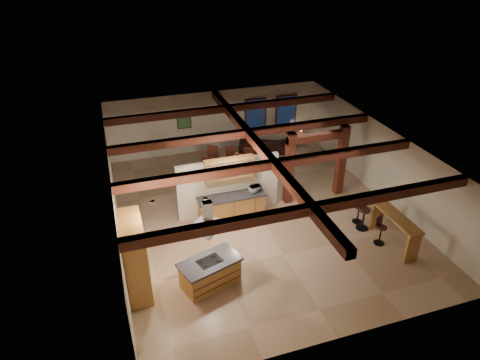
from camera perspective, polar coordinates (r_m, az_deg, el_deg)
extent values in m
plane|color=tan|center=(16.08, 2.43, -4.55)|extent=(12.00, 12.00, 0.00)
plane|color=beige|center=(20.48, -3.31, 7.90)|extent=(10.00, 0.00, 10.00)
plane|color=beige|center=(11.01, 13.75, -14.98)|extent=(10.00, 0.00, 10.00)
plane|color=beige|center=(14.56, -16.29, -3.08)|extent=(0.00, 12.00, 12.00)
plane|color=beige|center=(17.51, 18.10, 2.45)|extent=(0.00, 12.00, 12.00)
plane|color=#3A2612|center=(14.64, 2.67, 4.87)|extent=(12.00, 12.00, 0.00)
cube|color=#3E190F|center=(11.52, 9.58, -3.81)|extent=(10.00, 0.25, 0.28)
cube|color=#3E190F|center=(13.62, 4.55, 2.13)|extent=(10.00, 0.25, 0.28)
cube|color=#3E190F|center=(15.81, 1.02, 6.29)|extent=(10.00, 0.25, 0.28)
cube|color=#3E190F|center=(18.20, -1.77, 9.51)|extent=(10.00, 0.25, 0.28)
cube|color=#3E190F|center=(14.70, 2.66, 4.37)|extent=(0.28, 12.00, 0.28)
cube|color=#3E190F|center=(16.19, 6.59, 1.53)|extent=(0.30, 0.30, 2.90)
cube|color=#3E190F|center=(17.15, 13.33, 2.57)|extent=(0.30, 0.30, 2.90)
cube|color=#3E190F|center=(16.15, 10.41, 5.69)|extent=(2.50, 0.28, 0.28)
cube|color=beige|center=(15.62, -1.56, -0.87)|extent=(3.80, 0.18, 2.20)
cube|color=#AA7037|center=(12.57, -13.84, -9.97)|extent=(0.64, 1.60, 2.40)
cube|color=silver|center=(12.60, -12.45, -9.93)|extent=(0.06, 0.62, 0.95)
cube|color=black|center=(12.48, -12.37, -9.19)|extent=(0.01, 0.50, 0.28)
cube|color=#AA7037|center=(15.66, -1.12, -3.68)|extent=(2.40, 0.60, 0.86)
cube|color=black|center=(15.40, -1.14, -2.22)|extent=(2.50, 0.66, 0.08)
cube|color=#AA7037|center=(15.10, -1.41, 1.25)|extent=(1.80, 0.34, 0.95)
cube|color=silver|center=(14.95, -1.21, 0.93)|extent=(1.74, 0.02, 0.90)
pyramid|color=silver|center=(12.09, -4.20, -7.64)|extent=(1.10, 1.10, 0.45)
cube|color=silver|center=(11.62, -4.35, -4.47)|extent=(0.26, 0.22, 0.73)
cube|color=#3E190F|center=(20.96, 2.08, 8.60)|extent=(1.10, 0.05, 1.70)
cube|color=black|center=(20.93, 2.10, 8.57)|extent=(0.95, 0.02, 1.55)
cube|color=#3E190F|center=(21.53, 6.14, 9.03)|extent=(1.10, 0.05, 1.70)
cube|color=black|center=(21.50, 6.17, 9.00)|extent=(0.95, 0.02, 1.55)
cube|color=#3E190F|center=(20.03, -7.47, 7.96)|extent=(0.65, 0.04, 0.85)
cube|color=#285E37|center=(20.01, -7.45, 7.93)|extent=(0.55, 0.01, 0.75)
cylinder|color=silver|center=(11.63, -4.60, -2.48)|extent=(0.16, 0.16, 0.03)
cylinder|color=silver|center=(13.93, -0.49, 3.40)|extent=(0.16, 0.16, 0.03)
cylinder|color=silver|center=(11.70, -11.62, -2.82)|extent=(0.16, 0.16, 0.03)
cube|color=#AA7037|center=(12.94, -3.98, -12.32)|extent=(1.84, 1.30, 0.80)
cube|color=black|center=(12.65, -4.05, -10.85)|extent=(1.98, 1.44, 0.07)
cube|color=black|center=(12.62, -4.06, -10.71)|extent=(0.80, 0.65, 0.02)
imported|color=#3C1B0F|center=(18.04, -1.40, 0.89)|extent=(2.24, 1.69, 0.70)
imported|color=black|center=(20.69, 3.10, 4.78)|extent=(2.44, 1.69, 0.66)
imported|color=#B2B1B6|center=(15.56, 2.03, -1.19)|extent=(0.47, 0.37, 0.23)
cube|color=#AA7037|center=(14.91, 20.18, -4.65)|extent=(0.54, 2.13, 0.06)
cube|color=#AA7037|center=(14.64, 21.99, -8.40)|extent=(0.48, 0.11, 1.06)
cube|color=#AA7037|center=(15.81, 17.83, -4.49)|extent=(0.48, 0.11, 1.06)
cube|color=#3E190F|center=(21.79, 7.96, 5.65)|extent=(0.50, 0.50, 0.52)
cylinder|color=black|center=(21.66, 8.02, 6.45)|extent=(0.06, 0.06, 0.15)
cone|color=#F4CE92|center=(21.60, 8.05, 6.81)|extent=(0.26, 0.26, 0.17)
cylinder|color=black|center=(15.01, 18.39, -6.03)|extent=(0.33, 0.33, 0.06)
cube|color=black|center=(14.96, 18.05, -5.11)|extent=(0.30, 0.13, 0.36)
cylinder|color=black|center=(15.19, 18.20, -7.04)|extent=(0.05, 0.05, 0.64)
cylinder|color=black|center=(15.37, 18.02, -7.97)|extent=(0.36, 0.36, 0.03)
cylinder|color=black|center=(15.49, 16.32, -3.86)|extent=(0.39, 0.39, 0.08)
cube|color=black|center=(15.48, 16.09, -2.72)|extent=(0.37, 0.04, 0.44)
cylinder|color=black|center=(15.70, 16.12, -5.05)|extent=(0.07, 0.07, 0.77)
cylinder|color=black|center=(15.91, 15.93, -6.16)|extent=(0.44, 0.44, 0.03)
cylinder|color=black|center=(15.86, 15.63, -3.46)|extent=(0.33, 0.33, 0.06)
cube|color=black|center=(15.84, 15.35, -2.56)|extent=(0.31, 0.10, 0.37)
cylinder|color=black|center=(16.04, 15.48, -4.44)|extent=(0.05, 0.05, 0.64)
cylinder|color=black|center=(16.21, 15.33, -5.35)|extent=(0.37, 0.37, 0.03)
cube|color=#3E190F|center=(17.40, -4.30, 0.23)|extent=(0.62, 0.62, 0.07)
cube|color=#3E190F|center=(17.41, -4.22, 1.80)|extent=(0.45, 0.24, 0.84)
cylinder|color=#3E190F|center=(17.41, -4.99, -0.81)|extent=(0.06, 0.06, 0.47)
cylinder|color=#3E190F|center=(17.34, -3.76, -0.88)|extent=(0.06, 0.06, 0.47)
cylinder|color=#3E190F|center=(17.73, -4.77, -0.19)|extent=(0.06, 0.06, 0.47)
cylinder|color=#3E190F|center=(17.67, -3.56, -0.26)|extent=(0.06, 0.06, 0.47)
cube|color=#3E190F|center=(18.76, -3.47, 2.57)|extent=(0.62, 0.62, 0.07)
cube|color=#3E190F|center=(18.37, -3.63, 3.39)|extent=(0.45, 0.24, 0.84)
cylinder|color=#3E190F|center=(19.02, -2.79, 2.09)|extent=(0.06, 0.06, 0.47)
cylinder|color=#3E190F|center=(19.08, -3.91, 2.14)|extent=(0.06, 0.06, 0.47)
cylinder|color=#3E190F|center=(18.69, -2.96, 1.55)|extent=(0.06, 0.06, 0.47)
cylinder|color=#3E190F|center=(18.75, -4.11, 1.61)|extent=(0.06, 0.06, 0.47)
cube|color=#3E190F|center=(17.29, -1.75, 0.09)|extent=(0.62, 0.62, 0.07)
cube|color=#3E190F|center=(17.29, -1.66, 1.67)|extent=(0.45, 0.24, 0.84)
cylinder|color=#3E190F|center=(17.28, -2.45, -0.96)|extent=(0.06, 0.06, 0.47)
cylinder|color=#3E190F|center=(17.24, -1.20, -1.03)|extent=(0.06, 0.06, 0.47)
cylinder|color=#3E190F|center=(17.61, -2.27, -0.33)|extent=(0.06, 0.06, 0.47)
cylinder|color=#3E190F|center=(17.56, -1.04, -0.40)|extent=(0.06, 0.06, 0.47)
cube|color=#3E190F|center=(18.65, -1.09, 2.46)|extent=(0.62, 0.62, 0.07)
cube|color=#3E190F|center=(18.26, -1.20, 3.27)|extent=(0.45, 0.24, 0.84)
cylinder|color=#3E190F|center=(18.92, -0.44, 1.97)|extent=(0.06, 0.06, 0.47)
cylinder|color=#3E190F|center=(18.96, -1.58, 2.03)|extent=(0.06, 0.06, 0.47)
cylinder|color=#3E190F|center=(18.59, -0.58, 1.42)|extent=(0.06, 0.06, 0.47)
cylinder|color=#3E190F|center=(18.63, -1.74, 1.49)|extent=(0.06, 0.06, 0.47)
cube|color=#3E190F|center=(17.21, 0.83, -0.05)|extent=(0.62, 0.62, 0.07)
cube|color=#3E190F|center=(17.21, 0.92, 1.53)|extent=(0.45, 0.24, 0.84)
cylinder|color=#3E190F|center=(17.19, 0.13, -1.10)|extent=(0.06, 0.06, 0.47)
cylinder|color=#3E190F|center=(17.16, 1.39, -1.17)|extent=(0.06, 0.06, 0.47)
cylinder|color=#3E190F|center=(17.52, 0.27, -0.47)|extent=(0.06, 0.06, 0.47)
cylinder|color=#3E190F|center=(17.49, 1.51, -0.54)|extent=(0.06, 0.06, 0.47)
cube|color=#3E190F|center=(18.58, 1.30, 2.33)|extent=(0.62, 0.62, 0.07)
cube|color=#3E190F|center=(18.18, 1.25, 3.15)|extent=(0.45, 0.24, 0.84)
cylinder|color=#3E190F|center=(18.85, 1.92, 1.84)|extent=(0.06, 0.06, 0.47)
cylinder|color=#3E190F|center=(18.88, 0.77, 1.90)|extent=(0.06, 0.06, 0.47)
cylinder|color=#3E190F|center=(18.52, 1.83, 1.30)|extent=(0.06, 0.06, 0.47)
cylinder|color=#3E190F|center=(18.55, 0.66, 1.36)|extent=(0.06, 0.06, 0.47)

